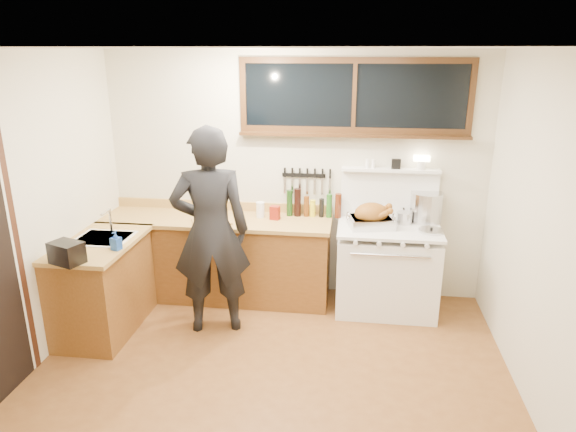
# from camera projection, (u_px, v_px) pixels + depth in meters

# --- Properties ---
(ground_plane) EXTENTS (4.00, 3.50, 0.02)m
(ground_plane) POSITION_uv_depth(u_px,v_px,m) (268.00, 381.00, 4.22)
(ground_plane) COLOR brown
(room_shell) EXTENTS (4.10, 3.60, 2.65)m
(room_shell) POSITION_uv_depth(u_px,v_px,m) (266.00, 186.00, 3.71)
(room_shell) COLOR beige
(room_shell) RESTS_ON ground
(counter_back) EXTENTS (2.44, 0.64, 1.00)m
(counter_back) POSITION_uv_depth(u_px,v_px,m) (217.00, 257.00, 5.54)
(counter_back) COLOR brown
(counter_back) RESTS_ON ground
(counter_left) EXTENTS (0.64, 1.09, 0.90)m
(counter_left) POSITION_uv_depth(u_px,v_px,m) (103.00, 285.00, 4.88)
(counter_left) COLOR brown
(counter_left) RESTS_ON ground
(sink_unit) EXTENTS (0.50, 0.45, 0.37)m
(sink_unit) POSITION_uv_depth(u_px,v_px,m) (104.00, 244.00, 4.82)
(sink_unit) COLOR white
(sink_unit) RESTS_ON counter_left
(vintage_stove) EXTENTS (1.02, 0.74, 1.57)m
(vintage_stove) POSITION_uv_depth(u_px,v_px,m) (387.00, 266.00, 5.28)
(vintage_stove) COLOR white
(vintage_stove) RESTS_ON ground
(back_window) EXTENTS (2.32, 0.13, 0.77)m
(back_window) POSITION_uv_depth(u_px,v_px,m) (354.00, 105.00, 5.12)
(back_window) COLOR black
(back_window) RESTS_ON room_shell
(knife_strip) EXTENTS (0.52, 0.03, 0.28)m
(knife_strip) POSITION_uv_depth(u_px,v_px,m) (306.00, 176.00, 5.43)
(knife_strip) COLOR black
(knife_strip) RESTS_ON room_shell
(man) EXTENTS (0.82, 0.64, 1.97)m
(man) POSITION_uv_depth(u_px,v_px,m) (211.00, 232.00, 4.73)
(man) COLOR black
(man) RESTS_ON ground
(soap_bottle) EXTENTS (0.09, 0.10, 0.17)m
(soap_bottle) POSITION_uv_depth(u_px,v_px,m) (116.00, 241.00, 4.52)
(soap_bottle) COLOR #204AA2
(soap_bottle) RESTS_ON counter_left
(toaster) EXTENTS (0.31, 0.26, 0.18)m
(toaster) POSITION_uv_depth(u_px,v_px,m) (67.00, 253.00, 4.24)
(toaster) COLOR black
(toaster) RESTS_ON counter_left
(cutting_board) EXTENTS (0.47, 0.42, 0.14)m
(cutting_board) POSITION_uv_depth(u_px,v_px,m) (212.00, 218.00, 5.24)
(cutting_board) COLOR #B28B46
(cutting_board) RESTS_ON counter_back
(roast_turkey) EXTENTS (0.49, 0.41, 0.25)m
(roast_turkey) POSITION_uv_depth(u_px,v_px,m) (372.00, 217.00, 5.10)
(roast_turkey) COLOR silver
(roast_turkey) RESTS_ON vintage_stove
(stockpot) EXTENTS (0.36, 0.36, 0.31)m
(stockpot) POSITION_uv_depth(u_px,v_px,m) (426.00, 207.00, 5.26)
(stockpot) COLOR silver
(stockpot) RESTS_ON vintage_stove
(saucepan) EXTENTS (0.16, 0.28, 0.12)m
(saucepan) POSITION_uv_depth(u_px,v_px,m) (404.00, 218.00, 5.22)
(saucepan) COLOR silver
(saucepan) RESTS_ON vintage_stove
(pot_lid) EXTENTS (0.29, 0.29, 0.04)m
(pot_lid) POSITION_uv_depth(u_px,v_px,m) (431.00, 230.00, 4.99)
(pot_lid) COLOR silver
(pot_lid) RESTS_ON vintage_stove
(coffee_tin) EXTENTS (0.11, 0.09, 0.14)m
(coffee_tin) POSITION_uv_depth(u_px,v_px,m) (275.00, 213.00, 5.34)
(coffee_tin) COLOR maroon
(coffee_tin) RESTS_ON counter_back
(pitcher) EXTENTS (0.11, 0.11, 0.17)m
(pitcher) POSITION_uv_depth(u_px,v_px,m) (260.00, 210.00, 5.40)
(pitcher) COLOR white
(pitcher) RESTS_ON counter_back
(bottle_cluster) EXTENTS (0.58, 0.07, 0.30)m
(bottle_cluster) POSITION_uv_depth(u_px,v_px,m) (312.00, 205.00, 5.41)
(bottle_cluster) COLOR black
(bottle_cluster) RESTS_ON counter_back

